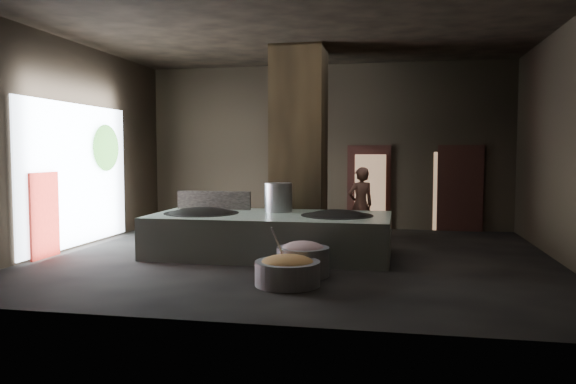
% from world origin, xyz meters
% --- Properties ---
extents(floor, '(10.00, 9.00, 0.10)m').
position_xyz_m(floor, '(0.00, 0.00, -0.05)').
color(floor, black).
rests_on(floor, ground).
extents(ceiling, '(10.00, 9.00, 0.10)m').
position_xyz_m(ceiling, '(0.00, 0.00, 4.55)').
color(ceiling, black).
rests_on(ceiling, back_wall).
extents(back_wall, '(10.00, 0.10, 4.50)m').
position_xyz_m(back_wall, '(0.00, 4.55, 2.25)').
color(back_wall, black).
rests_on(back_wall, ground).
extents(front_wall, '(10.00, 0.10, 4.50)m').
position_xyz_m(front_wall, '(0.00, -4.55, 2.25)').
color(front_wall, black).
rests_on(front_wall, ground).
extents(left_wall, '(0.10, 9.00, 4.50)m').
position_xyz_m(left_wall, '(-5.05, 0.00, 2.25)').
color(left_wall, black).
rests_on(left_wall, ground).
extents(right_wall, '(0.10, 9.00, 4.50)m').
position_xyz_m(right_wall, '(5.05, 0.00, 2.25)').
color(right_wall, black).
rests_on(right_wall, ground).
extents(pillar, '(1.20, 1.20, 4.50)m').
position_xyz_m(pillar, '(-0.30, 1.90, 2.25)').
color(pillar, black).
rests_on(pillar, ground).
extents(hearth_platform, '(4.81, 2.32, 0.84)m').
position_xyz_m(hearth_platform, '(-0.56, 0.04, 0.42)').
color(hearth_platform, '#AEC0AD').
rests_on(hearth_platform, ground).
extents(platform_cap, '(4.70, 2.26, 0.03)m').
position_xyz_m(platform_cap, '(-0.56, 0.04, 0.82)').
color(platform_cap, black).
rests_on(platform_cap, hearth_platform).
extents(wok_left, '(1.51, 1.51, 0.42)m').
position_xyz_m(wok_left, '(-2.01, -0.01, 0.75)').
color(wok_left, black).
rests_on(wok_left, hearth_platform).
extents(wok_left_rim, '(1.55, 1.55, 0.05)m').
position_xyz_m(wok_left_rim, '(-2.01, -0.01, 0.82)').
color(wok_left_rim, black).
rests_on(wok_left_rim, hearth_platform).
extents(wok_right, '(1.41, 1.41, 0.40)m').
position_xyz_m(wok_right, '(0.79, 0.09, 0.75)').
color(wok_right, black).
rests_on(wok_right, hearth_platform).
extents(wok_right_rim, '(1.44, 1.44, 0.05)m').
position_xyz_m(wok_right_rim, '(0.79, 0.09, 0.82)').
color(wok_right_rim, black).
rests_on(wok_right_rim, hearth_platform).
extents(stock_pot, '(0.58, 0.58, 0.63)m').
position_xyz_m(stock_pot, '(-0.51, 0.59, 1.13)').
color(stock_pot, '#A0A2A8').
rests_on(stock_pot, hearth_platform).
extents(splash_guard, '(1.67, 0.07, 0.42)m').
position_xyz_m(splash_guard, '(-2.01, 0.79, 1.03)').
color(splash_guard, black).
rests_on(splash_guard, hearth_platform).
extents(cook, '(0.76, 0.68, 1.75)m').
position_xyz_m(cook, '(1.13, 2.02, 0.88)').
color(cook, '#935B4B').
rests_on(cook, ground).
extents(veg_basin, '(1.16, 1.16, 0.38)m').
position_xyz_m(veg_basin, '(0.27, -2.44, 0.19)').
color(veg_basin, gray).
rests_on(veg_basin, ground).
extents(veg_fill, '(0.85, 0.85, 0.26)m').
position_xyz_m(veg_fill, '(0.27, -2.44, 0.35)').
color(veg_fill, '#9D9D4C').
rests_on(veg_fill, veg_basin).
extents(ladle, '(0.25, 0.36, 0.73)m').
position_xyz_m(ladle, '(0.12, -2.29, 0.55)').
color(ladle, '#A0A2A8').
rests_on(ladle, veg_basin).
extents(meat_basin, '(1.14, 1.14, 0.49)m').
position_xyz_m(meat_basin, '(0.40, -1.73, 0.24)').
color(meat_basin, gray).
rests_on(meat_basin, ground).
extents(meat_fill, '(0.74, 0.74, 0.28)m').
position_xyz_m(meat_fill, '(0.40, -1.73, 0.45)').
color(meat_fill, '#A46269').
rests_on(meat_fill, meat_basin).
extents(doorway_near, '(1.18, 0.08, 2.38)m').
position_xyz_m(doorway_near, '(1.20, 4.45, 1.10)').
color(doorway_near, black).
rests_on(doorway_near, ground).
extents(doorway_near_glow, '(0.84, 0.04, 1.98)m').
position_xyz_m(doorway_near_glow, '(1.24, 4.36, 1.05)').
color(doorway_near_glow, '#8C6647').
rests_on(doorway_near_glow, ground).
extents(doorway_far, '(1.18, 0.08, 2.38)m').
position_xyz_m(doorway_far, '(3.60, 4.45, 1.10)').
color(doorway_far, black).
rests_on(doorway_far, ground).
extents(doorway_far_glow, '(0.89, 0.04, 2.11)m').
position_xyz_m(doorway_far_glow, '(3.36, 4.51, 1.05)').
color(doorway_far_glow, '#8C6647').
rests_on(doorway_far_glow, ground).
extents(left_opening, '(0.04, 4.20, 3.10)m').
position_xyz_m(left_opening, '(-4.95, 0.20, 1.60)').
color(left_opening, white).
rests_on(left_opening, ground).
extents(pavilion_sliver, '(0.05, 0.90, 1.70)m').
position_xyz_m(pavilion_sliver, '(-4.88, -1.10, 0.85)').
color(pavilion_sliver, maroon).
rests_on(pavilion_sliver, ground).
extents(tree_silhouette, '(0.28, 1.10, 1.10)m').
position_xyz_m(tree_silhouette, '(-4.85, 1.30, 2.20)').
color(tree_silhouette, '#194714').
rests_on(tree_silhouette, left_opening).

